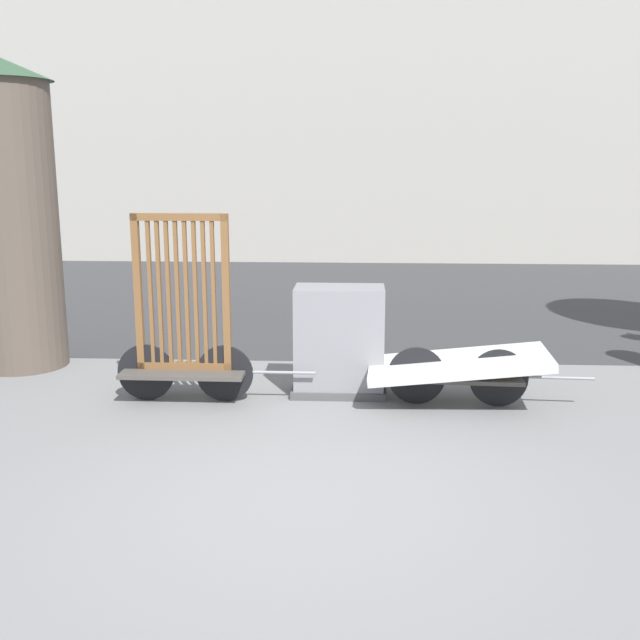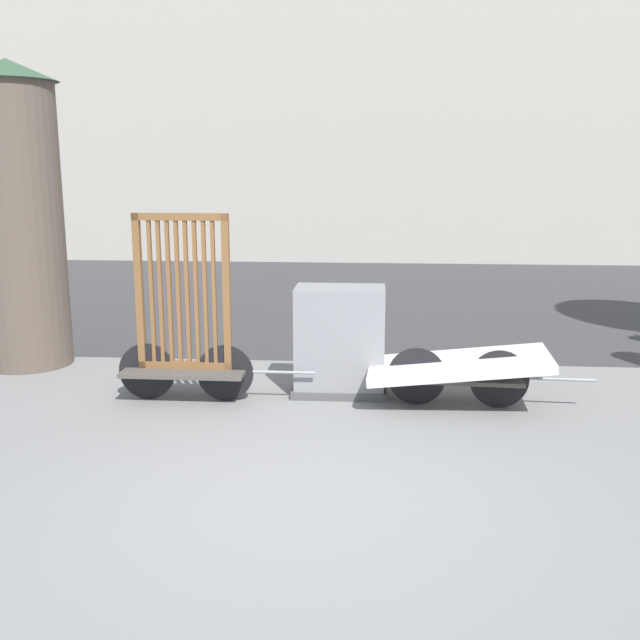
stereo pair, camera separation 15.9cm
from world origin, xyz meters
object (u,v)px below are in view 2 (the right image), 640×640
Objects in this scene: bike_cart_with_mattress at (458,368)px; advertising_column at (18,215)px; utility_cabinet at (340,345)px; bike_cart_with_bedframe at (185,335)px.

advertising_column is (-4.94, 1.21, 1.39)m from bike_cart_with_mattress.
utility_cabinet is (-1.18, 0.33, 0.13)m from bike_cart_with_mattress.
bike_cart_with_bedframe is at bearing -168.07° from utility_cabinet.
advertising_column reaches higher than bike_cart_with_bedframe.
advertising_column reaches higher than utility_cabinet.
advertising_column is at bearing 151.72° from bike_cart_with_bedframe.
utility_cabinet reaches higher than bike_cart_with_mattress.
bike_cart_with_bedframe is 2.74m from bike_cart_with_mattress.
bike_cart_with_mattress is 5.28m from advertising_column.
utility_cabinet is at bearing -13.26° from advertising_column.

